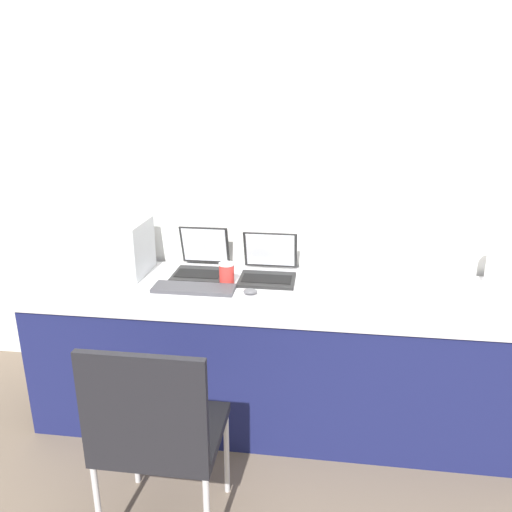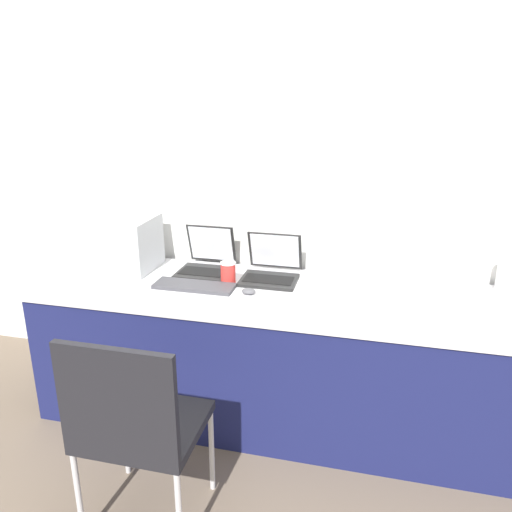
% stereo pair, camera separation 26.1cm
% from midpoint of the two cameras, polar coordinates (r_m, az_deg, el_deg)
% --- Properties ---
extents(ground_plane, '(14.00, 14.00, 0.00)m').
position_cam_midpoint_polar(ground_plane, '(2.68, -0.89, -21.96)').
color(ground_plane, '#6B5B4C').
extents(wall_back, '(8.00, 0.05, 2.60)m').
position_cam_midpoint_polar(wall_back, '(2.89, 1.45, 9.71)').
color(wall_back, silver).
rests_on(wall_back, ground_plane).
extents(table, '(2.59, 0.77, 0.73)m').
position_cam_midpoint_polar(table, '(2.78, 0.25, -11.18)').
color(table, '#191E51').
rests_on(table, ground_plane).
extents(printer, '(0.45, 0.34, 0.31)m').
position_cam_midpoint_polar(printer, '(2.99, -19.07, 1.13)').
color(printer, '#B2B7BC').
rests_on(printer, table).
extents(laptop_left, '(0.29, 0.33, 0.25)m').
position_cam_midpoint_polar(laptop_left, '(2.90, -8.87, -0.90)').
color(laptop_left, black).
rests_on(laptop_left, table).
extents(laptop_right, '(0.31, 0.33, 0.24)m').
position_cam_midpoint_polar(laptop_right, '(2.79, -1.26, -1.49)').
color(laptop_right, black).
rests_on(laptop_right, table).
extents(external_keyboard, '(0.43, 0.15, 0.02)m').
position_cam_midpoint_polar(external_keyboard, '(2.67, -9.91, -3.73)').
color(external_keyboard, '#3D3D42').
rests_on(external_keyboard, table).
extents(coffee_cup, '(0.09, 0.09, 0.12)m').
position_cam_midpoint_polar(coffee_cup, '(2.71, -6.12, -2.06)').
color(coffee_cup, red).
rests_on(coffee_cup, table).
extents(mouse, '(0.07, 0.05, 0.03)m').
position_cam_midpoint_polar(mouse, '(2.58, -3.55, -4.13)').
color(mouse, '#4C4C51').
rests_on(mouse, table).
extents(metal_pitcher, '(0.11, 0.11, 0.28)m').
position_cam_midpoint_polar(metal_pitcher, '(2.90, 23.59, -0.82)').
color(metal_pitcher, silver).
rests_on(metal_pitcher, table).
extents(chair, '(0.46, 0.42, 0.90)m').
position_cam_midpoint_polar(chair, '(2.05, -15.14, -18.55)').
color(chair, black).
rests_on(chair, ground_plane).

